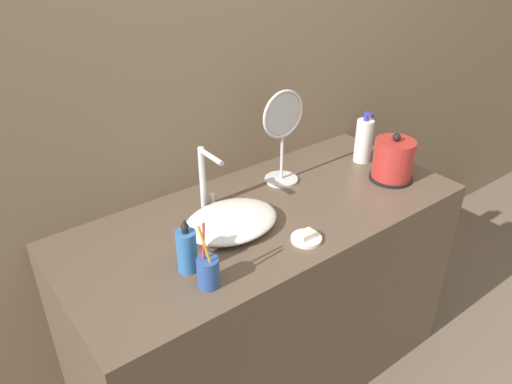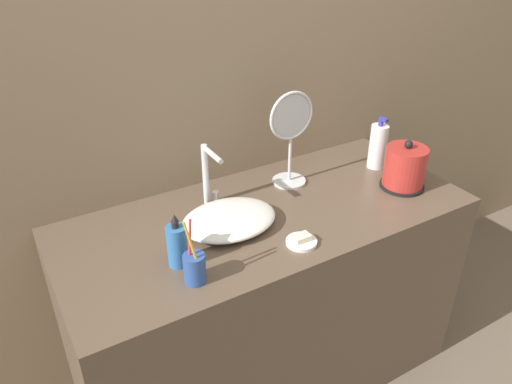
# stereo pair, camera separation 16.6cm
# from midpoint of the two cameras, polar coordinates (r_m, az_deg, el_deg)

# --- Properties ---
(wall_back) EXTENTS (6.00, 0.04, 2.60)m
(wall_back) POSITION_cam_midpoint_polar(r_m,az_deg,el_deg) (1.80, -8.31, 15.74)
(wall_back) COLOR gray
(wall_back) RESTS_ON ground_plane
(vanity_counter) EXTENTS (1.45, 0.63, 0.80)m
(vanity_counter) POSITION_cam_midpoint_polar(r_m,az_deg,el_deg) (1.98, -1.38, -12.28)
(vanity_counter) COLOR brown
(vanity_counter) RESTS_ON ground_plane
(sink_basin) EXTENTS (0.32, 0.25, 0.06)m
(sink_basin) POSITION_cam_midpoint_polar(r_m,az_deg,el_deg) (1.65, -5.74, -3.41)
(sink_basin) COLOR white
(sink_basin) RESTS_ON vanity_counter
(faucet) EXTENTS (0.06, 0.14, 0.23)m
(faucet) POSITION_cam_midpoint_polar(r_m,az_deg,el_deg) (1.72, -8.55, 1.71)
(faucet) COLOR silver
(faucet) RESTS_ON vanity_counter
(electric_kettle) EXTENTS (0.17, 0.17, 0.19)m
(electric_kettle) POSITION_cam_midpoint_polar(r_m,az_deg,el_deg) (1.97, 13.08, 3.35)
(electric_kettle) COLOR black
(electric_kettle) RESTS_ON vanity_counter
(toothbrush_cup) EXTENTS (0.06, 0.06, 0.21)m
(toothbrush_cup) POSITION_cam_midpoint_polar(r_m,az_deg,el_deg) (1.42, -8.90, -9.10)
(toothbrush_cup) COLOR #2D519E
(toothbrush_cup) RESTS_ON vanity_counter
(lotion_bottle) EXTENTS (0.07, 0.07, 0.22)m
(lotion_bottle) POSITION_cam_midpoint_polar(r_m,az_deg,el_deg) (2.08, 9.98, 5.76)
(lotion_bottle) COLOR white
(lotion_bottle) RESTS_ON vanity_counter
(shampoo_bottle) EXTENTS (0.06, 0.06, 0.18)m
(shampoo_bottle) POSITION_cam_midpoint_polar(r_m,az_deg,el_deg) (1.47, -11.17, -6.65)
(shampoo_bottle) COLOR #3370B7
(shampoo_bottle) RESTS_ON vanity_counter
(soap_dish) EXTENTS (0.10, 0.10, 0.03)m
(soap_dish) POSITION_cam_midpoint_polar(r_m,az_deg,el_deg) (1.60, 2.75, -5.36)
(soap_dish) COLOR white
(soap_dish) RESTS_ON vanity_counter
(vanity_mirror) EXTENTS (0.18, 0.13, 0.37)m
(vanity_mirror) POSITION_cam_midpoint_polar(r_m,az_deg,el_deg) (1.85, 0.47, 6.78)
(vanity_mirror) COLOR silver
(vanity_mirror) RESTS_ON vanity_counter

